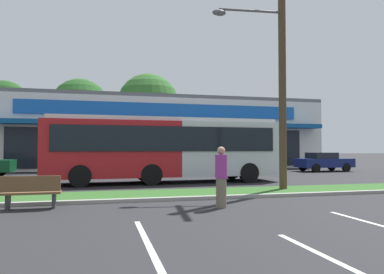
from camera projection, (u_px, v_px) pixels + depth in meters
The scene contains 13 objects.
grass_median at pixel (222, 193), 13.52m from camera, with size 56.00×2.20×0.12m, color #2D5B23.
curb_lip at pixel (234, 197), 12.34m from camera, with size 56.00×0.24×0.12m, color #99968C.
parking_stripe_0 at pixel (151, 249), 6.09m from camera, with size 0.12×4.80×0.01m, color silver.
storefront_building at pixel (156, 134), 34.75m from camera, with size 28.86×12.57×6.27m.
tree_left at pixel (4, 105), 41.36m from camera, with size 5.66×5.66×9.59m.
tree_mid_left at pixel (80, 108), 43.61m from camera, with size 7.02×7.02×10.22m.
tree_mid at pixel (148, 104), 45.47m from camera, with size 7.73×7.73×11.23m.
utility_pole at pixel (279, 58), 14.47m from camera, with size 3.06×2.40×10.06m.
city_bus at pixel (165, 148), 18.19m from camera, with size 11.76×2.92×3.25m.
bus_stop_bench at pixel (31, 191), 10.15m from camera, with size 1.60×0.45×0.95m.
car_1 at pixel (323, 162), 27.27m from camera, with size 4.12×1.98×1.43m.
car_3 at pixel (204, 162), 24.83m from camera, with size 4.52×1.88×1.50m.
pedestrian_near_bench at pixel (221, 177), 10.42m from camera, with size 0.36×0.36×1.77m.
Camera 1 is at (-4.42, 1.11, 1.71)m, focal length 33.61 mm.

